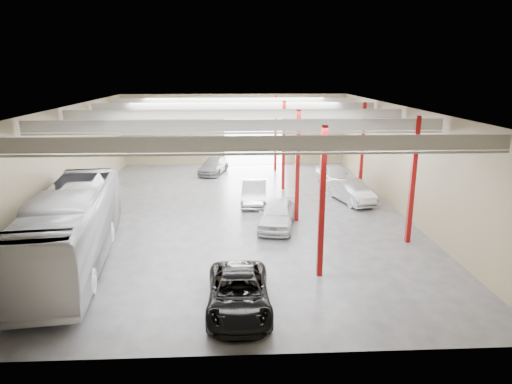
{
  "coord_description": "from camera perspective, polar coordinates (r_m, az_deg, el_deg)",
  "views": [
    {
      "loc": [
        -0.13,
        -29.42,
        9.32
      ],
      "look_at": [
        1.18,
        -3.04,
        2.2
      ],
      "focal_mm": 32.0,
      "sensor_mm": 36.0,
      "label": 1
    }
  ],
  "objects": [
    {
      "name": "car_right_far",
      "position": [
        38.51,
        9.73,
        2.12
      ],
      "size": [
        2.71,
        5.08,
        1.65
      ],
      "primitive_type": "imported",
      "rotation": [
        0.0,
        0.0,
        0.16
      ],
      "color": "silver",
      "rests_on": "ground"
    },
    {
      "name": "black_sedan",
      "position": [
        18.53,
        -2.18,
        -12.51
      ],
      "size": [
        2.48,
        5.35,
        1.48
      ],
      "primitive_type": "imported",
      "rotation": [
        0.0,
        0.0,
        0.0
      ],
      "color": "black",
      "rests_on": "ground"
    },
    {
      "name": "car_row_c",
      "position": [
        42.35,
        -5.32,
        3.27
      ],
      "size": [
        3.07,
        5.13,
        1.39
      ],
      "primitive_type": "imported",
      "rotation": [
        0.0,
        0.0,
        -0.25
      ],
      "color": "slate",
      "rests_on": "ground"
    },
    {
      "name": "car_right_near",
      "position": [
        33.63,
        11.77,
        0.1
      ],
      "size": [
        2.94,
        5.19,
        1.62
      ],
      "primitive_type": "imported",
      "rotation": [
        0.0,
        0.0,
        0.26
      ],
      "color": "#A5A6AA",
      "rests_on": "ground"
    },
    {
      "name": "coach_bus",
      "position": [
        24.04,
        -22.09,
        -4.15
      ],
      "size": [
        4.73,
        13.64,
        3.72
      ],
      "primitive_type": "imported",
      "rotation": [
        0.0,
        0.0,
        0.12
      ],
      "color": "silver",
      "rests_on": "ground"
    },
    {
      "name": "car_row_a",
      "position": [
        27.71,
        2.65,
        -2.72
      ],
      "size": [
        2.95,
        5.3,
        1.71
      ],
      "primitive_type": "imported",
      "rotation": [
        0.0,
        0.0,
        -0.2
      ],
      "color": "silver",
      "rests_on": "ground"
    },
    {
      "name": "depot_shell",
      "position": [
        30.22,
        -2.33,
        6.81
      ],
      "size": [
        22.12,
        32.12,
        7.06
      ],
      "color": "#424247",
      "rests_on": "ground"
    },
    {
      "name": "car_row_b",
      "position": [
        32.62,
        -0.23,
        -0.05
      ],
      "size": [
        2.05,
        5.0,
        1.61
      ],
      "primitive_type": "imported",
      "rotation": [
        0.0,
        0.0,
        -0.07
      ],
      "color": "#9F9FA3",
      "rests_on": "ground"
    }
  ]
}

